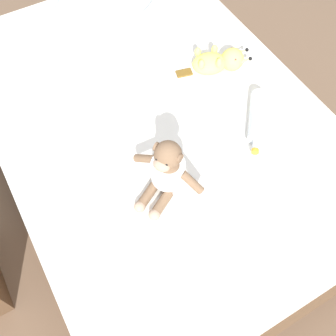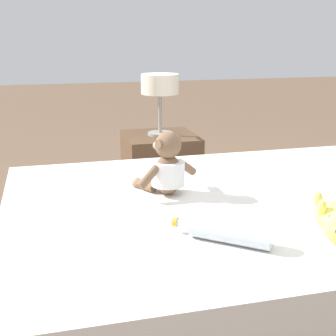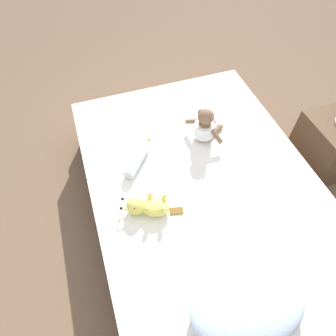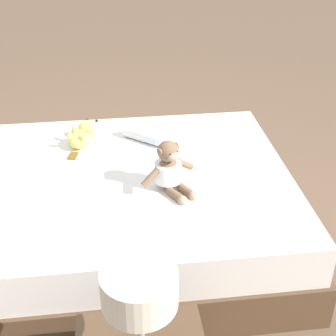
# 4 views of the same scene
# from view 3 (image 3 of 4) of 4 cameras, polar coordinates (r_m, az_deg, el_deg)

# --- Properties ---
(ground_plane) EXTENTS (16.00, 16.00, 0.00)m
(ground_plane) POSITION_cam_3_polar(r_m,az_deg,el_deg) (2.04, 6.00, -9.26)
(ground_plane) COLOR brown
(bed) EXTENTS (1.31, 1.88, 0.41)m
(bed) POSITION_cam_3_polar(r_m,az_deg,el_deg) (1.86, 6.53, -6.36)
(bed) COLOR brown
(bed) RESTS_ON ground_plane
(pillow) EXTENTS (0.51, 0.36, 0.13)m
(pillow) POSITION_cam_3_polar(r_m,az_deg,el_deg) (1.39, 15.20, -24.55)
(pillow) COLOR silver
(pillow) RESTS_ON bed
(plush_monkey) EXTENTS (0.25, 0.26, 0.24)m
(plush_monkey) POSITION_cam_3_polar(r_m,az_deg,el_deg) (1.83, 7.25, 8.01)
(plush_monkey) COLOR brown
(plush_monkey) RESTS_ON bed
(plush_yellow_creature) EXTENTS (0.32, 0.18, 0.10)m
(plush_yellow_creature) POSITION_cam_3_polar(r_m,az_deg,el_deg) (1.54, -4.07, -7.38)
(plush_yellow_creature) COLOR #EAE066
(plush_yellow_creature) RESTS_ON bed
(glass_bottle) EXTENTS (0.23, 0.26, 0.07)m
(glass_bottle) POSITION_cam_3_polar(r_m,az_deg,el_deg) (1.73, -6.06, 1.55)
(glass_bottle) COLOR silver
(glass_bottle) RESTS_ON bed
(nightstand) EXTENTS (0.39, 0.39, 0.43)m
(nightstand) POSITION_cam_3_polar(r_m,az_deg,el_deg) (2.40, 29.00, 3.88)
(nightstand) COLOR brown
(nightstand) RESTS_ON ground_plane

